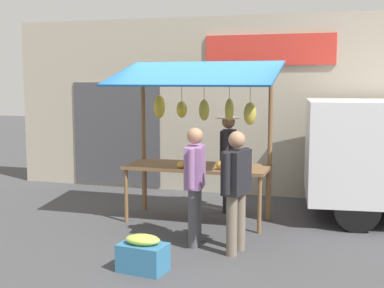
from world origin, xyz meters
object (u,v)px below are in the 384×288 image
object	(u,v)px
vendor_with_sunhat	(228,155)
produce_crate_near	(143,254)
shopper_with_ponytail	(195,178)
market_stall	(198,122)
shopper_in_striped_shirt	(236,184)

from	to	relation	value
vendor_with_sunhat	produce_crate_near	world-z (taller)	vendor_with_sunhat
vendor_with_sunhat	shopper_with_ponytail	world-z (taller)	vendor_with_sunhat
market_stall	shopper_with_ponytail	size ratio (longest dim) A/B	1.59
vendor_with_sunhat	shopper_with_ponytail	distance (m)	1.90
shopper_with_ponytail	vendor_with_sunhat	bearing A→B (deg)	-7.83
shopper_in_striped_shirt	shopper_with_ponytail	distance (m)	0.62
shopper_with_ponytail	shopper_in_striped_shirt	bearing A→B (deg)	-113.90
produce_crate_near	shopper_with_ponytail	bearing A→B (deg)	-104.43
market_stall	produce_crate_near	bearing A→B (deg)	90.14
market_stall	produce_crate_near	size ratio (longest dim) A/B	4.28
market_stall	shopper_in_striped_shirt	size ratio (longest dim) A/B	1.60
vendor_with_sunhat	produce_crate_near	bearing A→B (deg)	-12.08
vendor_with_sunhat	shopper_in_striped_shirt	bearing A→B (deg)	9.35
shopper_in_striped_shirt	produce_crate_near	size ratio (longest dim) A/B	2.67
market_stall	vendor_with_sunhat	size ratio (longest dim) A/B	1.55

